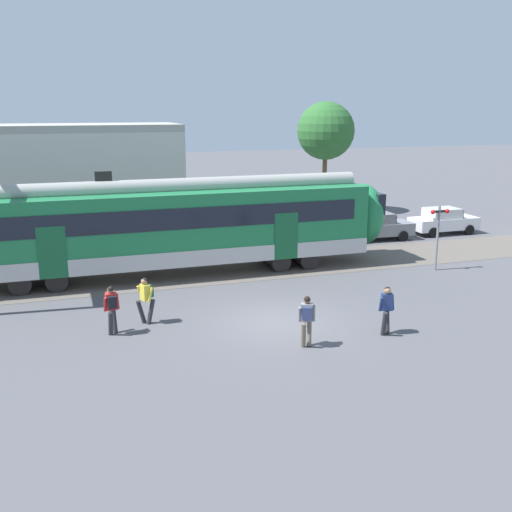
{
  "coord_description": "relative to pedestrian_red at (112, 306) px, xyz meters",
  "views": [
    {
      "loc": [
        -6.94,
        -18.58,
        7.37
      ],
      "look_at": [
        0.31,
        3.25,
        1.6
      ],
      "focal_mm": 42.0,
      "sensor_mm": 36.0,
      "label": 1
    }
  ],
  "objects": [
    {
      "name": "parked_car_grey",
      "position": [
        15.55,
        10.14,
        -0.21
      ],
      "size": [
        4.08,
        1.91,
        1.54
      ],
      "color": "gray",
      "rests_on": "ground"
    },
    {
      "name": "ground_plane",
      "position": [
        5.56,
        -0.65,
        -0.99
      ],
      "size": [
        160.0,
        160.0,
        0.0
      ],
      "primitive_type": "plane",
      "color": "#515156"
    },
    {
      "name": "parked_car_white",
      "position": [
        20.15,
        10.37,
        -0.21
      ],
      "size": [
        4.0,
        1.77,
        1.54
      ],
      "color": "silver",
      "rests_on": "ground"
    },
    {
      "name": "crossing_signal",
      "position": [
        14.92,
        3.5,
        1.02
      ],
      "size": [
        0.96,
        0.21,
        3.0
      ],
      "color": "gray",
      "rests_on": "ground"
    },
    {
      "name": "pedestrian_grey",
      "position": [
        5.68,
        -3.01,
        0.0
      ],
      "size": [
        0.65,
        0.58,
        1.67
      ],
      "color": "#6B6051",
      "rests_on": "ground"
    },
    {
      "name": "pedestrian_red",
      "position": [
        0.0,
        0.0,
        0.0
      ],
      "size": [
        0.54,
        0.67,
        1.67
      ],
      "color": "#28282D",
      "rests_on": "ground"
    },
    {
      "name": "street_tree_right",
      "position": [
        16.48,
        19.28,
        4.71
      ],
      "size": [
        3.98,
        3.98,
        7.71
      ],
      "color": "brown",
      "rests_on": "ground"
    },
    {
      "name": "pedestrian_yellow",
      "position": [
        1.22,
        0.68,
        0.0
      ],
      "size": [
        0.71,
        0.53,
        1.67
      ],
      "color": "#28282D",
      "rests_on": "ground"
    },
    {
      "name": "pedestrian_navy",
      "position": [
        8.58,
        -2.86,
        0.0
      ],
      "size": [
        0.62,
        0.6,
        1.67
      ],
      "color": "#28282D",
      "rests_on": "ground"
    }
  ]
}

